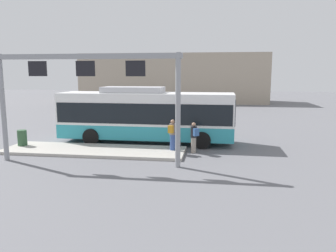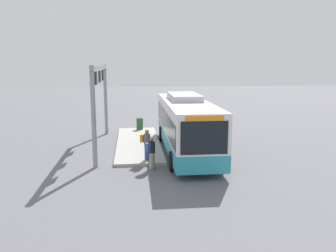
# 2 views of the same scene
# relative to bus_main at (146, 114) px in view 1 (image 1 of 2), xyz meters

# --- Properties ---
(ground_plane) EXTENTS (120.00, 120.00, 0.00)m
(ground_plane) POSITION_rel_bus_main_xyz_m (0.01, -0.00, -1.81)
(ground_plane) COLOR slate
(platform_curb) EXTENTS (10.00, 2.80, 0.16)m
(platform_curb) POSITION_rel_bus_main_xyz_m (-2.35, -2.81, -1.73)
(platform_curb) COLOR #B2ADA3
(platform_curb) RESTS_ON ground
(bus_main) EXTENTS (10.72, 2.78, 3.46)m
(bus_main) POSITION_rel_bus_main_xyz_m (0.00, 0.00, 0.00)
(bus_main) COLOR teal
(bus_main) RESTS_ON ground
(person_boarding) EXTENTS (0.43, 0.58, 1.67)m
(person_boarding) POSITION_rel_bus_main_xyz_m (1.97, -2.46, -0.76)
(person_boarding) COLOR #334C8C
(person_boarding) RESTS_ON platform_curb
(person_waiting_near) EXTENTS (0.55, 0.60, 1.67)m
(person_waiting_near) POSITION_rel_bus_main_xyz_m (3.12, -2.27, -0.92)
(person_waiting_near) COLOR gray
(person_waiting_near) RESTS_ON ground
(platform_sign_gantry) EXTENTS (8.99, 0.24, 5.20)m
(platform_sign_gantry) POSITION_rel_bus_main_xyz_m (-1.72, -5.12, 1.93)
(platform_sign_gantry) COLOR gray
(platform_sign_gantry) RESTS_ON ground
(station_building) EXTENTS (27.25, 8.00, 7.07)m
(station_building) POSITION_rel_bus_main_xyz_m (-2.12, 30.29, 1.72)
(station_building) COLOR tan
(station_building) RESTS_ON ground
(trash_bin) EXTENTS (0.52, 0.52, 0.90)m
(trash_bin) POSITION_rel_bus_main_xyz_m (-6.74, -2.57, -1.20)
(trash_bin) COLOR #2D5133
(trash_bin) RESTS_ON platform_curb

